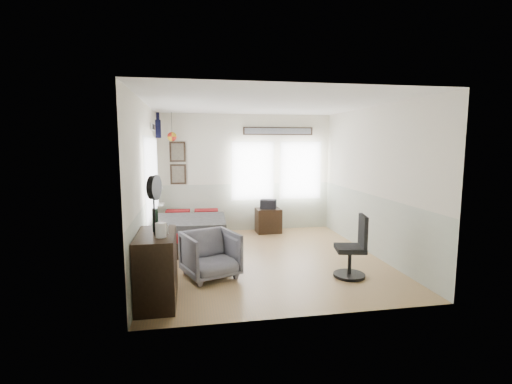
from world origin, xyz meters
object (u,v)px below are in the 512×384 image
(bed, at_px, (191,232))
(task_chair, at_px, (353,252))
(dresser, at_px, (157,268))
(nightstand, at_px, (268,220))
(armchair, at_px, (210,254))

(bed, distance_m, task_chair, 3.30)
(bed, height_order, task_chair, task_chair)
(dresser, xyz_separation_m, nightstand, (2.20, 3.43, -0.17))
(dresser, height_order, nightstand, dresser)
(armchair, relative_size, nightstand, 1.40)
(armchair, bearing_deg, task_chair, -30.60)
(armchair, bearing_deg, dresser, -153.66)
(bed, distance_m, dresser, 2.64)
(dresser, xyz_separation_m, armchair, (0.73, 0.77, -0.10))
(dresser, height_order, task_chair, task_chair)
(task_chair, bearing_deg, nightstand, 114.86)
(bed, xyz_separation_m, task_chair, (2.44, -2.21, 0.10))
(dresser, distance_m, armchair, 1.07)
(bed, bearing_deg, task_chair, -39.06)
(bed, xyz_separation_m, nightstand, (1.76, 0.83, -0.01))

